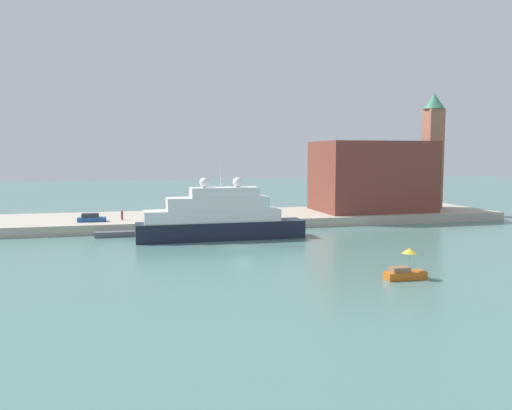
{
  "coord_description": "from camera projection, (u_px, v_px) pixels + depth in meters",
  "views": [
    {
      "loc": [
        -15.31,
        -68.26,
        12.58
      ],
      "look_at": [
        3.36,
        6.0,
        5.17
      ],
      "focal_mm": 36.43,
      "sensor_mm": 36.0,
      "label": 1
    }
  ],
  "objects": [
    {
      "name": "large_yacht",
      "position": [
        219.0,
        218.0,
        77.39
      ],
      "size": [
        25.08,
        4.46,
        10.9
      ],
      "color": "black",
      "rests_on": "ground"
    },
    {
      "name": "person_figure",
      "position": [
        122.0,
        215.0,
        88.12
      ],
      "size": [
        0.36,
        0.36,
        1.71
      ],
      "color": "maroon",
      "rests_on": "quay_dock"
    },
    {
      "name": "bell_tower",
      "position": [
        433.0,
        147.0,
        107.38
      ],
      "size": [
        4.33,
        4.33,
        23.53
      ],
      "color": "#9E664C",
      "rests_on": "quay_dock"
    },
    {
      "name": "ground",
      "position": [
        243.0,
        247.0,
        70.82
      ],
      "size": [
        400.0,
        400.0,
        0.0
      ],
      "primitive_type": "plane",
      "color": "slate"
    },
    {
      "name": "work_barge",
      "position": [
        115.0,
        234.0,
        79.74
      ],
      "size": [
        5.96,
        1.5,
        0.84
      ],
      "primitive_type": "cube",
      "color": "#595966",
      "rests_on": "ground"
    },
    {
      "name": "mooring_bollard",
      "position": [
        232.0,
        217.0,
        87.94
      ],
      "size": [
        0.54,
        0.54,
        0.81
      ],
      "primitive_type": "cylinder",
      "color": "black",
      "rests_on": "quay_dock"
    },
    {
      "name": "parked_car",
      "position": [
        91.0,
        218.0,
        85.53
      ],
      "size": [
        4.55,
        1.75,
        1.4
      ],
      "color": "#1E4C99",
      "rests_on": "quay_dock"
    },
    {
      "name": "harbor_building",
      "position": [
        371.0,
        176.0,
        102.06
      ],
      "size": [
        21.41,
        14.74,
        13.57
      ],
      "primitive_type": "cube",
      "color": "brown",
      "rests_on": "quay_dock"
    },
    {
      "name": "small_motorboat",
      "position": [
        405.0,
        270.0,
        52.6
      ],
      "size": [
        4.21,
        1.53,
        3.18
      ],
      "color": "#C66019",
      "rests_on": "ground"
    },
    {
      "name": "quay_dock",
      "position": [
        212.0,
        219.0,
        95.72
      ],
      "size": [
        110.0,
        19.74,
        1.6
      ],
      "primitive_type": "cube",
      "color": "#B7AD99",
      "rests_on": "ground"
    }
  ]
}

